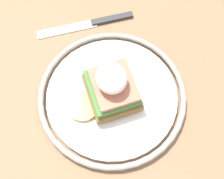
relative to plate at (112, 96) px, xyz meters
The scene contains 5 objects.
ground_plane 0.79m from the plate, 128.43° to the right, with size 6.00×6.00×0.00m, color gray.
dining_table 0.12m from the plate, 128.43° to the right, with size 1.08×0.92×0.78m.
plate is the anchor object (origin of this frame).
sandwich 0.04m from the plate, 26.47° to the left, with size 0.09×0.12×0.08m.
knife 0.16m from the plate, ahead, with size 0.03×0.19×0.01m.
Camera 1 is at (-0.17, 0.09, 1.28)m, focal length 50.00 mm.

